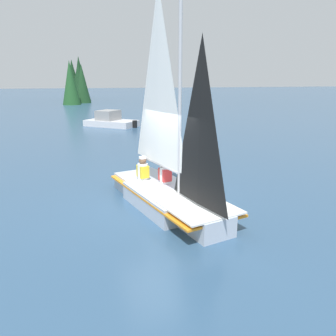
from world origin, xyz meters
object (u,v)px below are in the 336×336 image
sailboat_main (168,180)px  sailor_helm (165,178)px  buoy_marker (213,151)px  sailor_crew (143,174)px  motorboat_distant (111,121)px

sailboat_main → sailor_helm: 0.60m
sailboat_main → buoy_marker: 6.67m
buoy_marker → sailor_helm: bearing=-36.7°
sailboat_main → sailor_helm: (-0.58, 0.09, -0.13)m
sailor_crew → buoy_marker: size_ratio=1.19×
motorboat_distant → buoy_marker: (10.86, 3.37, -0.23)m
sailor_crew → sailboat_main: bearing=8.9°
sailboat_main → motorboat_distant: (-16.34, 0.37, -0.37)m
sailor_helm → sailor_crew: (-0.50, -0.53, 0.00)m
sailor_helm → buoy_marker: size_ratio=1.19×
sailor_helm → sailor_crew: bearing=-146.7°
sailor_helm → motorboat_distant: size_ratio=0.29×
sailor_crew → motorboat_distant: sailor_crew is taller
buoy_marker → sailboat_main: bearing=-34.3°
sailboat_main → sailor_crew: size_ratio=4.92×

